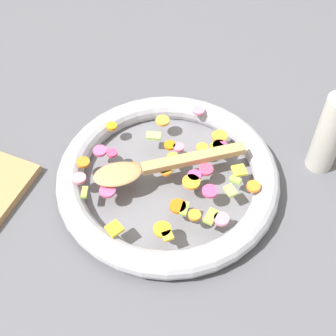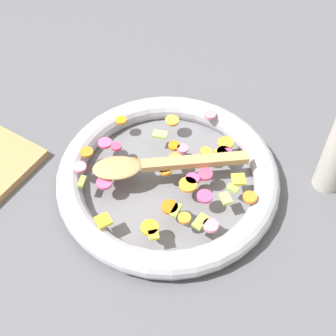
{
  "view_description": "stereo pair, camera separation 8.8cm",
  "coord_description": "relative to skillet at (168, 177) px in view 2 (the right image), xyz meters",
  "views": [
    {
      "loc": [
        0.21,
        -0.51,
        0.73
      ],
      "look_at": [
        0.0,
        0.0,
        0.05
      ],
      "focal_mm": 50.0,
      "sensor_mm": 36.0,
      "label": 1
    },
    {
      "loc": [
        0.29,
        -0.47,
        0.73
      ],
      "look_at": [
        0.0,
        0.0,
        0.05
      ],
      "focal_mm": 50.0,
      "sensor_mm": 36.0,
      "label": 2
    }
  ],
  "objects": [
    {
      "name": "ground_plane",
      "position": [
        0.0,
        0.0,
        -0.02
      ],
      "size": [
        4.0,
        4.0,
        0.0
      ],
      "primitive_type": "plane",
      "color": "#4C4C51"
    },
    {
      "name": "wooden_spoon",
      "position": [
        -0.02,
        -0.02,
        0.04
      ],
      "size": [
        0.25,
        0.21,
        0.01
      ],
      "color": "#A87F51",
      "rests_on": "chopped_vegetables"
    },
    {
      "name": "chopped_vegetables",
      "position": [
        0.01,
        -0.01,
        0.03
      ],
      "size": [
        0.34,
        0.35,
        0.01
      ],
      "color": "orange",
      "rests_on": "skillet"
    },
    {
      "name": "skillet",
      "position": [
        0.0,
        0.0,
        0.0
      ],
      "size": [
        0.43,
        0.43,
        0.05
      ],
      "color": "slate",
      "rests_on": "ground_plane"
    }
  ]
}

